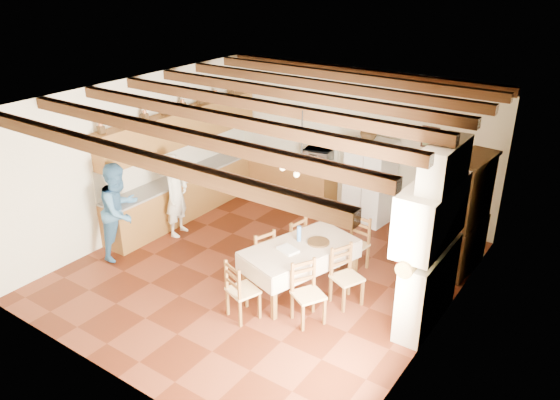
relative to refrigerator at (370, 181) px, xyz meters
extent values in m
cube|color=#471A0C|center=(-0.55, -2.84, -0.86)|extent=(6.00, 6.50, 0.02)
cube|color=silver|center=(-0.55, -2.84, 2.16)|extent=(6.00, 6.50, 0.02)
cube|color=beige|center=(-0.55, 0.42, 0.65)|extent=(6.00, 0.02, 3.00)
cube|color=beige|center=(-0.55, -6.10, 0.65)|extent=(6.00, 0.02, 3.00)
cube|color=beige|center=(-3.56, -2.84, 0.65)|extent=(0.02, 6.50, 3.00)
cube|color=beige|center=(2.46, -2.84, 0.65)|extent=(0.02, 6.50, 3.00)
cube|color=brown|center=(-3.25, -1.79, -0.42)|extent=(0.60, 4.30, 0.86)
cube|color=brown|center=(-2.10, 0.11, -0.42)|extent=(2.30, 0.60, 0.86)
cube|color=gray|center=(-3.25, -1.79, 0.03)|extent=(0.62, 4.30, 0.04)
cube|color=gray|center=(-2.10, 0.11, 0.03)|extent=(2.34, 0.62, 0.04)
cube|color=beige|center=(-3.54, -1.79, 0.35)|extent=(0.03, 4.30, 0.60)
cube|color=beige|center=(-2.10, 0.40, 0.35)|extent=(2.30, 0.03, 0.60)
cube|color=brown|center=(-3.38, -1.79, 1.00)|extent=(0.35, 4.20, 0.70)
cube|color=black|center=(1.00, 0.39, 1.00)|extent=(0.34, 0.03, 0.42)
cube|color=white|center=(0.00, 0.00, 0.00)|extent=(0.92, 0.78, 1.70)
cube|color=beige|center=(0.26, -3.01, -0.07)|extent=(1.44, 2.03, 0.05)
cube|color=brown|center=(-0.34, -3.68, -0.47)|extent=(0.09, 0.09, 0.76)
cube|color=brown|center=(0.38, -3.90, -0.47)|extent=(0.09, 0.09, 0.76)
cube|color=brown|center=(0.14, -2.11, -0.47)|extent=(0.09, 0.09, 0.76)
cube|color=brown|center=(0.87, -2.34, -0.47)|extent=(0.09, 0.09, 0.76)
torus|color=black|center=(0.26, -3.01, 1.40)|extent=(0.47, 0.47, 0.03)
imported|color=silver|center=(-2.76, -2.69, -0.02)|extent=(0.54, 0.68, 1.65)
imported|color=teal|center=(-2.99, -3.86, 0.03)|extent=(0.80, 0.96, 1.77)
imported|color=#A12E19|center=(1.80, -2.08, -0.12)|extent=(0.56, 0.92, 1.46)
imported|color=silver|center=(-1.31, 0.11, 0.22)|extent=(0.66, 0.50, 0.33)
imported|color=#352411|center=(-0.10, 0.00, 1.02)|extent=(0.39, 0.39, 0.34)
camera|label=1|loc=(4.33, -9.42, 4.15)|focal=35.00mm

